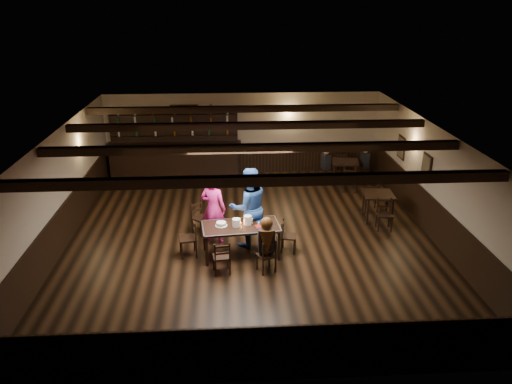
{
  "coord_description": "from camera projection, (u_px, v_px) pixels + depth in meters",
  "views": [
    {
      "loc": [
        -0.56,
        -11.14,
        5.58
      ],
      "look_at": [
        0.14,
        0.2,
        1.13
      ],
      "focal_mm": 35.0,
      "sensor_mm": 36.0,
      "label": 1
    }
  ],
  "objects": [
    {
      "name": "bg_patron_right",
      "position": [
        365.0,
        157.0,
        15.98
      ],
      "size": [
        0.24,
        0.35,
        0.69
      ],
      "color": "black",
      "rests_on": "ground"
    },
    {
      "name": "chair_far_pushed",
      "position": [
        199.0,
        215.0,
        12.52
      ],
      "size": [
        0.53,
        0.54,
        0.83
      ],
      "color": "black",
      "rests_on": "ground"
    },
    {
      "name": "tea_light",
      "position": [
        240.0,
        223.0,
        11.37
      ],
      "size": [
        0.05,
        0.05,
        0.06
      ],
      "color": "#A5A8AD",
      "rests_on": "dining_table"
    },
    {
      "name": "room_shell",
      "position": [
        251.0,
        171.0,
        11.82
      ],
      "size": [
        9.02,
        10.02,
        2.71
      ],
      "color": "beige",
      "rests_on": "ground"
    },
    {
      "name": "chair_near_right",
      "position": [
        268.0,
        254.0,
        10.68
      ],
      "size": [
        0.46,
        0.45,
        0.77
      ],
      "color": "black",
      "rests_on": "ground"
    },
    {
      "name": "menu_blue",
      "position": [
        264.0,
        221.0,
        11.52
      ],
      "size": [
        0.37,
        0.33,
        0.0
      ],
      "primitive_type": "cube",
      "rotation": [
        0.0,
        0.0,
        -0.5
      ],
      "color": "#0F254F",
      "rests_on": "dining_table"
    },
    {
      "name": "drink_glass",
      "position": [
        251.0,
        221.0,
        11.4
      ],
      "size": [
        0.08,
        0.08,
        0.12
      ],
      "primitive_type": "cylinder",
      "color": "silver",
      "rests_on": "dining_table"
    },
    {
      "name": "bg_patron_left",
      "position": [
        326.0,
        158.0,
        15.83
      ],
      "size": [
        0.26,
        0.36,
        0.69
      ],
      "color": "black",
      "rests_on": "ground"
    },
    {
      "name": "chair_near_left",
      "position": [
        222.0,
        255.0,
        10.61
      ],
      "size": [
        0.41,
        0.4,
        0.78
      ],
      "color": "black",
      "rests_on": "ground"
    },
    {
      "name": "plate_stack_b",
      "position": [
        248.0,
        220.0,
        11.33
      ],
      "size": [
        0.18,
        0.18,
        0.21
      ],
      "primitive_type": "cylinder",
      "color": "white",
      "rests_on": "dining_table"
    },
    {
      "name": "pepper_shaker",
      "position": [
        259.0,
        223.0,
        11.32
      ],
      "size": [
        0.04,
        0.04,
        0.09
      ],
      "primitive_type": "cylinder",
      "color": "#A5A8AD",
      "rests_on": "dining_table"
    },
    {
      "name": "seated_person",
      "position": [
        266.0,
        236.0,
        10.58
      ],
      "size": [
        0.35,
        0.53,
        0.86
      ],
      "color": "black",
      "rests_on": "ground"
    },
    {
      "name": "bar_counter",
      "position": [
        175.0,
        155.0,
        16.41
      ],
      "size": [
        4.35,
        0.7,
        2.2
      ],
      "color": "black",
      "rests_on": "ground"
    },
    {
      "name": "chair_end_left",
      "position": [
        191.0,
        235.0,
        11.4
      ],
      "size": [
        0.45,
        0.47,
        0.86
      ],
      "color": "black",
      "rests_on": "ground"
    },
    {
      "name": "menu_red",
      "position": [
        262.0,
        226.0,
        11.28
      ],
      "size": [
        0.33,
        0.27,
        0.0
      ],
      "primitive_type": "cube",
      "rotation": [
        0.0,
        0.0,
        0.31
      ],
      "color": "#9D1611",
      "rests_on": "dining_table"
    },
    {
      "name": "ground",
      "position": [
        251.0,
        237.0,
        12.42
      ],
      "size": [
        10.0,
        10.0,
        0.0
      ],
      "primitive_type": "plane",
      "color": "black",
      "rests_on": "ground"
    },
    {
      "name": "chair_end_right",
      "position": [
        286.0,
        234.0,
        11.61
      ],
      "size": [
        0.41,
        0.42,
        0.77
      ],
      "color": "black",
      "rests_on": "ground"
    },
    {
      "name": "cake",
      "position": [
        221.0,
        224.0,
        11.28
      ],
      "size": [
        0.28,
        0.28,
        0.09
      ],
      "color": "white",
      "rests_on": "dining_table"
    },
    {
      "name": "back_table_b",
      "position": [
        345.0,
        164.0,
        15.77
      ],
      "size": [
        0.96,
        0.96,
        0.75
      ],
      "color": "black",
      "rests_on": "ground"
    },
    {
      "name": "salt_shaker",
      "position": [
        259.0,
        224.0,
        11.28
      ],
      "size": [
        0.03,
        0.03,
        0.08
      ],
      "primitive_type": "cylinder",
      "color": "silver",
      "rests_on": "dining_table"
    },
    {
      "name": "plate_stack_a",
      "position": [
        236.0,
        222.0,
        11.25
      ],
      "size": [
        0.19,
        0.19,
        0.18
      ],
      "primitive_type": "cylinder",
      "color": "white",
      "rests_on": "dining_table"
    },
    {
      "name": "back_table_a",
      "position": [
        378.0,
        197.0,
        13.19
      ],
      "size": [
        0.83,
        0.83,
        0.75
      ],
      "color": "black",
      "rests_on": "ground"
    },
    {
      "name": "woman_pink",
      "position": [
        213.0,
        209.0,
        11.92
      ],
      "size": [
        0.73,
        0.61,
        1.72
      ],
      "primitive_type": "imported",
      "rotation": [
        0.0,
        0.0,
        2.78
      ],
      "color": "#F8319B",
      "rests_on": "ground"
    },
    {
      "name": "dining_table",
      "position": [
        241.0,
        228.0,
        11.33
      ],
      "size": [
        1.83,
        1.05,
        0.75
      ],
      "color": "black",
      "rests_on": "ground"
    },
    {
      "name": "man_blue",
      "position": [
        249.0,
        207.0,
        11.72
      ],
      "size": [
        1.12,
        0.98,
        1.95
      ],
      "primitive_type": "imported",
      "rotation": [
        0.0,
        0.0,
        3.43
      ],
      "color": "navy",
      "rests_on": "ground"
    }
  ]
}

